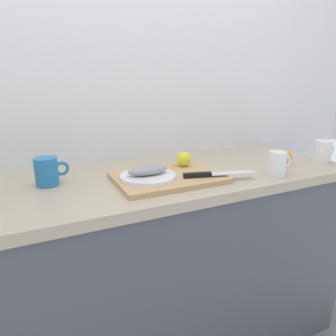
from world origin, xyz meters
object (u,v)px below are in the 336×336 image
white_plate (148,176)px  coffee_mug_0 (278,164)px  fish_fillet (148,170)px  lemon_0 (184,159)px  coffee_mug_1 (47,171)px  chef_knife (210,174)px  cutting_board (168,178)px  coffee_mug_2 (323,152)px

white_plate → coffee_mug_0: coffee_mug_0 is taller
coffee_mug_0 → fish_fillet: bearing=164.4°
fish_fillet → lemon_0: lemon_0 is taller
lemon_0 → coffee_mug_1: (-0.55, 0.05, 0.00)m
chef_knife → coffee_mug_0: (0.29, -0.06, 0.02)m
lemon_0 → coffee_mug_0: size_ratio=0.57×
chef_knife → coffee_mug_1: (-0.58, 0.22, 0.02)m
fish_fillet → coffee_mug_0: (0.52, -0.14, -0.00)m
coffee_mug_1 → white_plate: bearing=-22.2°
white_plate → coffee_mug_1: bearing=157.8°
cutting_board → fish_fillet: size_ratio=2.60×
white_plate → coffee_mug_2: bearing=-5.4°
cutting_board → white_plate: (-0.09, -0.00, 0.02)m
white_plate → lemon_0: bearing=24.5°
cutting_board → lemon_0: bearing=37.4°
fish_fillet → chef_knife: size_ratio=0.56×
coffee_mug_0 → coffee_mug_2: (0.35, 0.06, 0.00)m
coffee_mug_1 → coffee_mug_2: (1.21, -0.22, 0.00)m
coffee_mug_2 → coffee_mug_1: bearing=169.6°
cutting_board → coffee_mug_0: size_ratio=3.72×
coffee_mug_2 → white_plate: bearing=174.6°
cutting_board → lemon_0: lemon_0 is taller
coffee_mug_2 → fish_fillet: bearing=174.6°
fish_fillet → lemon_0: bearing=24.5°
lemon_0 → coffee_mug_0: 0.39m
white_plate → coffee_mug_2: (0.86, -0.08, 0.03)m
chef_knife → coffee_mug_2: 0.64m
cutting_board → chef_knife: 0.17m
fish_fillet → chef_knife: 0.25m
chef_knife → coffee_mug_2: coffee_mug_2 is taller
cutting_board → coffee_mug_2: coffee_mug_2 is taller
fish_fillet → cutting_board: bearing=1.5°
lemon_0 → coffee_mug_2: size_ratio=0.55×
coffee_mug_0 → coffee_mug_1: size_ratio=0.90×
white_plate → fish_fillet: (0.00, 0.00, 0.03)m
coffee_mug_1 → fish_fillet: bearing=-22.2°
cutting_board → white_plate: 0.09m
fish_fillet → coffee_mug_2: coffee_mug_2 is taller
fish_fillet → coffee_mug_1: bearing=157.8°
chef_knife → lemon_0: size_ratio=4.50×
fish_fillet → coffee_mug_1: size_ratio=1.28×
fish_fillet → coffee_mug_0: size_ratio=1.43×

